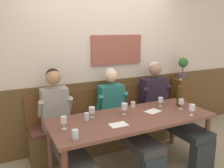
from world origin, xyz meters
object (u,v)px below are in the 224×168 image
Objects in this scene: wine_glass_center_rear at (92,111)px; water_tumbler_left at (75,134)px; person_center_left_seat at (62,125)px; wine_glass_near_bucket at (64,121)px; wine_glass_center_front at (181,102)px; wall_bench at (108,130)px; wine_glass_by_bottle at (192,108)px; wine_glass_left_end at (161,100)px; water_tumbler_right at (87,117)px; person_left_seat at (122,117)px; water_tumbler_center at (133,104)px; wine_glass_right_end at (124,107)px; person_right_seat at (167,108)px; potted_plant at (183,67)px; wine_bottle_green_tall at (180,95)px; dining_table at (132,123)px.

water_tumbler_left is (-0.38, -0.49, -0.04)m from wine_glass_center_rear.
person_center_left_seat reaches higher than wine_glass_near_bucket.
wine_glass_center_front is (1.23, -0.25, 0.01)m from wine_glass_center_rear.
wine_glass_center_front is at bearing -14.29° from person_center_left_seat.
wall_bench reaches higher than wine_glass_by_bottle.
wine_glass_center_front is 0.29m from wine_glass_left_end.
water_tumbler_right is (0.32, 0.13, -0.05)m from wine_glass_near_bucket.
person_left_seat reaches higher than water_tumbler_left.
wine_glass_left_end is at bearing -20.27° from water_tumbler_center.
person_center_left_seat reaches higher than wine_glass_right_end.
wine_glass_center_rear is at bearing -174.25° from person_right_seat.
potted_plant is at bearing 47.23° from wine_glass_center_front.
wine_glass_by_bottle is 1.86× the size of water_tumbler_center.
wall_bench is 0.99m from person_right_seat.
water_tumbler_left is (-1.68, -0.36, -0.12)m from wine_bottle_green_tall.
wall_bench is at bearing 49.79° from water_tumbler_left.
wine_glass_center_front is at bearing -51.99° from wine_glass_left_end.
wine_glass_right_end is 1.55× the size of water_tumbler_right.
wine_glass_center_rear is at bearing 25.39° from wine_glass_near_bucket.
person_right_seat is at bearing 78.05° from wine_glass_center_front.
water_tumbler_right is at bearing 177.35° from wine_bottle_green_tall.
wall_bench is 0.89m from wine_glass_center_rear.
wall_bench is at bearing 85.45° from wine_glass_right_end.
wine_glass_near_bucket is at bearing -164.07° from water_tumbler_center.
water_tumbler_right is (-1.40, 0.06, -0.12)m from wine_bottle_green_tall.
wine_glass_center_rear is 0.91× the size of wine_glass_near_bucket.
water_tumbler_center is at bearing 159.73° from wine_glass_left_end.
water_tumbler_left is at bearing -156.25° from potted_plant.
person_center_left_seat is 1.04m from water_tumbler_center.
person_left_seat is 9.58× the size of wine_glass_center_rear.
water_tumbler_left is (-0.80, -0.40, -0.05)m from wine_glass_right_end.
wine_bottle_green_tall reaches higher than wine_glass_near_bucket.
water_tumbler_center is at bearing 29.84° from water_tumbler_left.
person_left_seat is 0.95m from wine_glass_by_bottle.
potted_plant is (0.66, 0.41, 0.55)m from person_right_seat.
water_tumbler_left reaches higher than dining_table.
person_center_left_seat is at bearing 87.97° from water_tumbler_left.
wine_glass_by_bottle reaches higher than water_tumbler_center.
wine_bottle_green_tall is 0.40m from wine_glass_by_bottle.
person_center_left_seat is 1.43m from wine_glass_left_end.
dining_table is at bearing -24.05° from wine_glass_center_rear.
potted_plant is (1.55, 0.63, 0.33)m from wine_glass_right_end.
person_right_seat is 0.37m from wine_glass_left_end.
dining_table is at bearing -153.40° from potted_plant.
water_tumbler_center is at bearing 57.30° from dining_table.
dining_table is 1.60× the size of person_right_seat.
wine_glass_near_bucket is 0.39× the size of potted_plant.
wall_bench is at bearing 125.21° from wine_glass_by_bottle.
water_tumbler_right is (-0.10, -0.07, -0.04)m from wine_glass_center_rear.
potted_plant reaches higher than water_tumbler_left.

